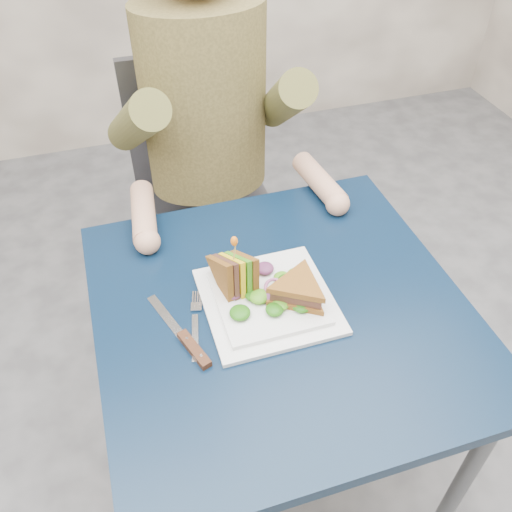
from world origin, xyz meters
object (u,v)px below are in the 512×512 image
object	(u,v)px
plate	(268,300)
fork	(196,326)
sandwich_upright	(235,275)
chair	(204,182)
table	(280,331)
sandwich_flat	(298,290)
diner	(205,89)
knife	(189,343)

from	to	relation	value
plate	fork	xyz separation A→B (m)	(-0.16, -0.02, -0.01)
plate	sandwich_upright	xyz separation A→B (m)	(-0.06, 0.04, 0.05)
chair	table	bearing A→B (deg)	-90.00
plate	sandwich_flat	xyz separation A→B (m)	(0.05, -0.02, 0.04)
diner	knife	xyz separation A→B (m)	(-0.20, -0.67, -0.18)
diner	fork	bearing A→B (deg)	-106.02
diner	sandwich_flat	distance (m)	0.65
chair	sandwich_flat	size ratio (longest dim) A/B	5.01
chair	knife	distance (m)	0.83
table	sandwich_upright	world-z (taller)	sandwich_upright
fork	table	bearing A→B (deg)	0.48
chair	diner	world-z (taller)	diner
sandwich_flat	fork	world-z (taller)	sandwich_flat
diner	knife	bearing A→B (deg)	-106.89
diner	fork	world-z (taller)	diner
chair	diner	size ratio (longest dim) A/B	1.25
fork	plate	bearing A→B (deg)	6.85
table	sandwich_upright	xyz separation A→B (m)	(-0.08, 0.06, 0.13)
sandwich_flat	plate	bearing A→B (deg)	155.56
plate	sandwich_flat	world-z (taller)	sandwich_flat
chair	fork	size ratio (longest dim) A/B	5.24
sandwich_flat	knife	size ratio (longest dim) A/B	0.86
chair	plate	size ratio (longest dim) A/B	3.58
diner	knife	world-z (taller)	diner
plate	knife	distance (m)	0.19
sandwich_flat	fork	distance (m)	0.22
diner	knife	distance (m)	0.72
sandwich_flat	sandwich_upright	distance (m)	0.13
chair	sandwich_flat	distance (m)	0.78
diner	plate	world-z (taller)	diner
plate	sandwich_upright	world-z (taller)	sandwich_upright
fork	sandwich_flat	bearing A→B (deg)	-1.68
table	fork	distance (m)	0.20
sandwich_upright	fork	size ratio (longest dim) A/B	0.85
chair	plate	distance (m)	0.75
table	fork	xyz separation A→B (m)	(-0.18, -0.00, 0.08)
table	diner	distance (m)	0.68
chair	knife	world-z (taller)	chair
chair	plate	xyz separation A→B (m)	(-0.02, -0.72, 0.20)
chair	fork	world-z (taller)	chair
diner	sandwich_upright	distance (m)	0.58
plate	diner	bearing A→B (deg)	87.76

